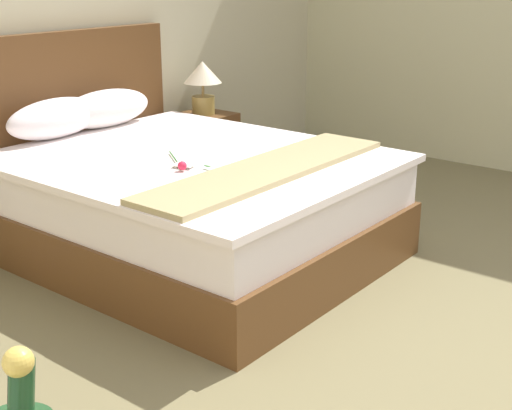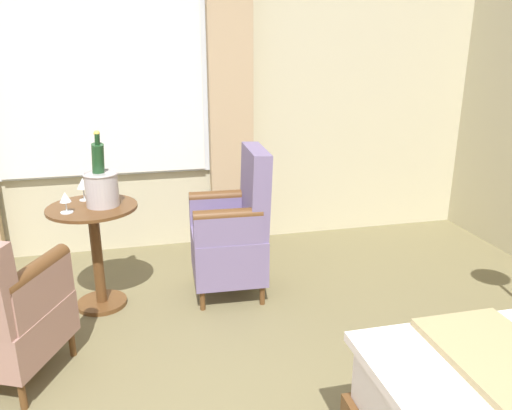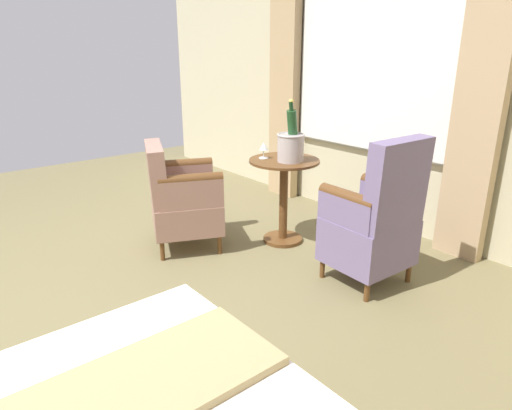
{
  "view_description": "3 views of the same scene",
  "coord_description": "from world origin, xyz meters",
  "views": [
    {
      "loc": [
        -2.56,
        -0.66,
        1.62
      ],
      "look_at": [
        -0.73,
        0.79,
        0.83
      ],
      "focal_mm": 50.0,
      "sensor_mm": 36.0,
      "label": 1
    },
    {
      "loc": [
        1.02,
        0.27,
        1.7
      ],
      "look_at": [
        -1.15,
        0.79,
        0.97
      ],
      "focal_mm": 35.0,
      "sensor_mm": 36.0,
      "label": 2
    },
    {
      "loc": [
        0.28,
        2.56,
        1.57
      ],
      "look_at": [
        -1.13,
        0.85,
        0.79
      ],
      "focal_mm": 32.0,
      "sensor_mm": 36.0,
      "label": 3
    }
  ],
  "objects": [
    {
      "name": "ground_plane",
      "position": [
        0.0,
        0.0,
        0.0
      ],
      "size": [
        8.01,
        8.01,
        0.0
      ],
      "primitive_type": "plane",
      "color": "#706744"
    },
    {
      "name": "wall_window_side",
      "position": [
        -3.2,
        0.0,
        1.57
      ],
      "size": [
        0.27,
        6.63,
        3.15
      ],
      "color": "beige",
      "rests_on": "ground"
    },
    {
      "name": "side_table_round",
      "position": [
        -2.16,
        -0.05,
        0.44
      ],
      "size": [
        0.57,
        0.57,
        0.71
      ],
      "color": "brown",
      "rests_on": "ground"
    },
    {
      "name": "champagne_bucket",
      "position": [
        -2.16,
        0.02,
        0.85
      ],
      "size": [
        0.22,
        0.22,
        0.49
      ],
      "color": "#B2A9A9",
      "rests_on": "side_table_round"
    },
    {
      "name": "wine_glass_near_bucket",
      "position": [
        -2.3,
        -0.11,
        0.82
      ],
      "size": [
        0.08,
        0.08,
        0.15
      ],
      "color": "white",
      "rests_on": "side_table_round"
    },
    {
      "name": "wine_glass_near_edge",
      "position": [
        -2.06,
        -0.19,
        0.8
      ],
      "size": [
        0.08,
        0.08,
        0.13
      ],
      "color": "white",
      "rests_on": "side_table_round"
    },
    {
      "name": "armchair_by_window",
      "position": [
        -2.15,
        0.87,
        0.46
      ],
      "size": [
        0.54,
        0.53,
        1.04
      ],
      "color": "brown",
      "rests_on": "ground"
    },
    {
      "name": "armchair_facing_bed",
      "position": [
        -1.46,
        -0.52,
        0.41
      ],
      "size": [
        0.73,
        0.75,
        0.86
      ],
      "color": "brown",
      "rests_on": "ground"
    }
  ]
}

